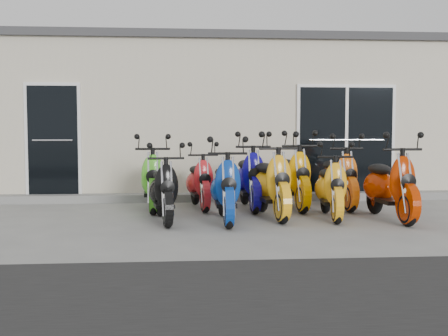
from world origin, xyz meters
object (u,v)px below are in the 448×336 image
Objects in this scene: scooter_front_orange_b at (331,180)px; scooter_back_green at (153,172)px; scooter_front_blue at (225,179)px; scooter_back_extra at (338,171)px; scooter_front_orange_a at (271,174)px; scooter_back_yellow at (292,169)px; scooter_back_red at (200,175)px; scooter_front_red at (390,176)px; scooter_front_black at (164,182)px; scooter_back_blue at (249,170)px.

scooter_back_green is at bearing 163.66° from scooter_front_orange_b.
scooter_back_extra is (2.15, 1.40, 0.01)m from scooter_front_blue.
scooter_front_orange_a is 1.12m from scooter_back_yellow.
scooter_front_orange_b is 0.88× the size of scooter_back_yellow.
scooter_back_yellow is at bearing 46.57° from scooter_front_blue.
scooter_front_blue is 1.53m from scooter_back_red.
scooter_front_red is 3.26m from scooter_back_red.
scooter_back_red is at bearing 171.05° from scooter_back_yellow.
scooter_back_blue is at bearing 33.42° from scooter_front_black.
scooter_front_red is at bearing -50.77° from scooter_back_yellow.
scooter_front_blue is 2.57m from scooter_front_red.
scooter_front_orange_b is 0.92× the size of scooter_back_extra.
scooter_back_green is 0.83m from scooter_back_red.
scooter_back_extra reaches higher than scooter_front_black.
scooter_back_red is (-1.10, 1.11, -0.09)m from scooter_front_orange_a.
scooter_front_red is (0.88, -0.21, 0.07)m from scooter_front_orange_b.
scooter_front_black is at bearing 174.00° from scooter_front_blue.
scooter_front_orange_b is (1.69, 0.23, -0.04)m from scooter_front_blue.
scooter_back_red is 1.65m from scooter_back_yellow.
scooter_back_blue is at bearing 96.86° from scooter_front_orange_a.
scooter_back_yellow is (2.24, 1.26, 0.09)m from scooter_front_black.
scooter_front_orange_a is 1.01× the size of scooter_front_red.
scooter_back_extra is (0.85, 0.04, -0.03)m from scooter_back_yellow.
scooter_front_orange_b is at bearing 8.15° from scooter_front_blue.
scooter_front_orange_b is 3.08m from scooter_back_green.
scooter_front_orange_a is 1.01m from scooter_back_blue.
scooter_back_blue is at bearing -3.51° from scooter_back_green.
scooter_front_blue is 2.57m from scooter_back_extra.
scooter_back_extra is (1.61, 0.03, -0.02)m from scooter_back_blue.
scooter_back_green is at bearing 157.17° from scooter_front_red.
scooter_back_red is 0.89m from scooter_back_blue.
scooter_back_extra is at bearing 30.43° from scooter_front_orange_a.
scooter_front_black is 3.35m from scooter_back_extra.
scooter_front_orange_a reaches higher than scooter_back_blue.
scooter_back_yellow is at bearing 180.00° from scooter_back_extra.
scooter_front_orange_b is (2.63, 0.13, 0.00)m from scooter_front_black.
scooter_front_blue is at bearing -138.10° from scooter_back_yellow.
scooter_back_yellow is at bearing -3.49° from scooter_back_green.
scooter_front_blue is at bearing -149.59° from scooter_back_extra.
scooter_back_blue is at bearing 68.88° from scooter_front_blue.
scooter_front_orange_a is at bearing -123.37° from scooter_back_yellow.
scooter_back_extra is (3.09, 1.29, 0.06)m from scooter_front_black.
scooter_front_black is 0.88× the size of scooter_back_yellow.
scooter_front_orange_a is 1.15× the size of scooter_back_red.
scooter_back_blue is at bearing 143.88° from scooter_front_red.
scooter_front_blue is 1.10× the size of scooter_back_red.
scooter_front_orange_b is 0.91m from scooter_front_red.
scooter_front_red reaches higher than scooter_front_orange_b.
scooter_back_blue reaches higher than scooter_front_red.
scooter_back_blue reaches higher than scooter_back_red.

